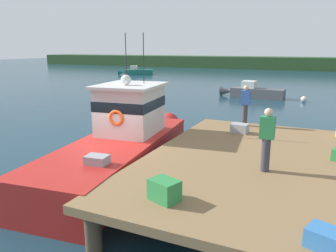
{
  "coord_description": "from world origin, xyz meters",
  "views": [
    {
      "loc": [
        6.25,
        -9.1,
        4.28
      ],
      "look_at": [
        1.2,
        1.84,
        1.4
      ],
      "focal_mm": 35.22,
      "sensor_mm": 36.0,
      "label": 1
    }
  ],
  "objects_px": {
    "crate_stack_near_edge": "(327,239)",
    "deckhand_by_the_boat": "(245,105)",
    "crate_single_by_cleat": "(164,190)",
    "main_fishing_boat": "(124,142)",
    "moored_boat_outer_mooring": "(136,72)",
    "deckhand_further_back": "(267,139)",
    "moored_boat_far_left": "(253,92)",
    "mooring_buoy_outer": "(245,92)",
    "mooring_buoy_spare_mooring": "(304,99)",
    "crate_stack_mid_dock": "(240,128)",
    "mooring_buoy_channel_marker": "(141,102)"
  },
  "relations": [
    {
      "from": "crate_single_by_cleat",
      "to": "moored_boat_far_left",
      "type": "bearing_deg",
      "value": 96.24
    },
    {
      "from": "main_fishing_boat",
      "to": "crate_stack_near_edge",
      "type": "bearing_deg",
      "value": -33.6
    },
    {
      "from": "crate_single_by_cleat",
      "to": "mooring_buoy_outer",
      "type": "distance_m",
      "value": 25.31
    },
    {
      "from": "moored_boat_far_left",
      "to": "mooring_buoy_channel_marker",
      "type": "height_order",
      "value": "moored_boat_far_left"
    },
    {
      "from": "main_fishing_boat",
      "to": "crate_stack_mid_dock",
      "type": "distance_m",
      "value": 4.28
    },
    {
      "from": "crate_stack_mid_dock",
      "to": "crate_single_by_cleat",
      "type": "distance_m",
      "value": 6.16
    },
    {
      "from": "moored_boat_far_left",
      "to": "mooring_buoy_channel_marker",
      "type": "relative_size",
      "value": 16.61
    },
    {
      "from": "crate_stack_mid_dock",
      "to": "mooring_buoy_outer",
      "type": "relative_size",
      "value": 1.3
    },
    {
      "from": "deckhand_further_back",
      "to": "moored_boat_far_left",
      "type": "relative_size",
      "value": 0.29
    },
    {
      "from": "crate_stack_near_edge",
      "to": "mooring_buoy_outer",
      "type": "bearing_deg",
      "value": 104.49
    },
    {
      "from": "crate_stack_mid_dock",
      "to": "mooring_buoy_outer",
      "type": "bearing_deg",
      "value": 101.11
    },
    {
      "from": "crate_stack_near_edge",
      "to": "deckhand_further_back",
      "type": "height_order",
      "value": "deckhand_further_back"
    },
    {
      "from": "crate_stack_mid_dock",
      "to": "crate_stack_near_edge",
      "type": "xyz_separation_m",
      "value": [
        2.88,
        -6.61,
        -0.01
      ]
    },
    {
      "from": "main_fishing_boat",
      "to": "crate_stack_near_edge",
      "type": "relative_size",
      "value": 16.57
    },
    {
      "from": "main_fishing_boat",
      "to": "crate_stack_mid_dock",
      "type": "relative_size",
      "value": 16.57
    },
    {
      "from": "main_fishing_boat",
      "to": "mooring_buoy_spare_mooring",
      "type": "bearing_deg",
      "value": 75.07
    },
    {
      "from": "moored_boat_far_left",
      "to": "mooring_buoy_outer",
      "type": "distance_m",
      "value": 1.82
    },
    {
      "from": "crate_stack_mid_dock",
      "to": "crate_single_by_cleat",
      "type": "xyz_separation_m",
      "value": [
        -0.16,
        -6.16,
        0.05
      ]
    },
    {
      "from": "crate_stack_mid_dock",
      "to": "main_fishing_boat",
      "type": "bearing_deg",
      "value": -146.94
    },
    {
      "from": "mooring_buoy_channel_marker",
      "to": "mooring_buoy_spare_mooring",
      "type": "relative_size",
      "value": 0.74
    },
    {
      "from": "main_fishing_boat",
      "to": "moored_boat_far_left",
      "type": "distance_m",
      "value": 19.71
    },
    {
      "from": "mooring_buoy_channel_marker",
      "to": "deckhand_further_back",
      "type": "bearing_deg",
      "value": -50.3
    },
    {
      "from": "crate_stack_near_edge",
      "to": "crate_stack_mid_dock",
      "type": "bearing_deg",
      "value": 113.53
    },
    {
      "from": "crate_stack_near_edge",
      "to": "main_fishing_boat",
      "type": "bearing_deg",
      "value": 146.4
    },
    {
      "from": "crate_single_by_cleat",
      "to": "deckhand_by_the_boat",
      "type": "distance_m",
      "value": 7.41
    },
    {
      "from": "crate_single_by_cleat",
      "to": "crate_stack_mid_dock",
      "type": "bearing_deg",
      "value": 88.52
    },
    {
      "from": "crate_single_by_cleat",
      "to": "crate_stack_near_edge",
      "type": "bearing_deg",
      "value": -8.53
    },
    {
      "from": "crate_single_by_cleat",
      "to": "deckhand_further_back",
      "type": "distance_m",
      "value": 3.11
    },
    {
      "from": "main_fishing_boat",
      "to": "mooring_buoy_spare_mooring",
      "type": "height_order",
      "value": "main_fishing_boat"
    },
    {
      "from": "mooring_buoy_spare_mooring",
      "to": "crate_stack_mid_dock",
      "type": "bearing_deg",
      "value": -95.05
    },
    {
      "from": "crate_stack_mid_dock",
      "to": "deckhand_by_the_boat",
      "type": "bearing_deg",
      "value": 94.23
    },
    {
      "from": "main_fishing_boat",
      "to": "deckhand_further_back",
      "type": "xyz_separation_m",
      "value": [
        5.03,
        -1.25,
        1.05
      ]
    },
    {
      "from": "moored_boat_far_left",
      "to": "mooring_buoy_outer",
      "type": "xyz_separation_m",
      "value": [
        -0.97,
        1.52,
        -0.26
      ]
    },
    {
      "from": "crate_stack_near_edge",
      "to": "moored_boat_outer_mooring",
      "type": "height_order",
      "value": "crate_stack_near_edge"
    },
    {
      "from": "main_fishing_boat",
      "to": "crate_single_by_cleat",
      "type": "xyz_separation_m",
      "value": [
        3.41,
        -3.83,
        0.42
      ]
    },
    {
      "from": "crate_stack_mid_dock",
      "to": "mooring_buoy_channel_marker",
      "type": "xyz_separation_m",
      "value": [
        -9.84,
        10.03,
        -1.2
      ]
    },
    {
      "from": "crate_single_by_cleat",
      "to": "main_fishing_boat",
      "type": "bearing_deg",
      "value": 131.71
    },
    {
      "from": "crate_stack_near_edge",
      "to": "moored_boat_outer_mooring",
      "type": "bearing_deg",
      "value": 123.59
    },
    {
      "from": "crate_single_by_cleat",
      "to": "mooring_buoy_outer",
      "type": "relative_size",
      "value": 1.3
    },
    {
      "from": "deckhand_further_back",
      "to": "crate_stack_mid_dock",
      "type": "bearing_deg",
      "value": 112.17
    },
    {
      "from": "crate_single_by_cleat",
      "to": "deckhand_by_the_boat",
      "type": "height_order",
      "value": "deckhand_by_the_boat"
    },
    {
      "from": "deckhand_by_the_boat",
      "to": "moored_boat_far_left",
      "type": "xyz_separation_m",
      "value": [
        -2.64,
        16.13,
        -1.57
      ]
    },
    {
      "from": "crate_stack_near_edge",
      "to": "deckhand_by_the_boat",
      "type": "distance_m",
      "value": 8.41
    },
    {
      "from": "moored_boat_far_left",
      "to": "crate_stack_near_edge",
      "type": "bearing_deg",
      "value": -76.83
    },
    {
      "from": "crate_single_by_cleat",
      "to": "mooring_buoy_channel_marker",
      "type": "relative_size",
      "value": 1.76
    },
    {
      "from": "deckhand_further_back",
      "to": "mooring_buoy_channel_marker",
      "type": "height_order",
      "value": "deckhand_further_back"
    },
    {
      "from": "crate_single_by_cleat",
      "to": "mooring_buoy_channel_marker",
      "type": "xyz_separation_m",
      "value": [
        -9.68,
        16.19,
        -1.25
      ]
    },
    {
      "from": "main_fishing_boat",
      "to": "moored_boat_outer_mooring",
      "type": "height_order",
      "value": "main_fishing_boat"
    },
    {
      "from": "mooring_buoy_outer",
      "to": "mooring_buoy_spare_mooring",
      "type": "height_order",
      "value": "mooring_buoy_outer"
    },
    {
      "from": "mooring_buoy_outer",
      "to": "mooring_buoy_channel_marker",
      "type": "xyz_separation_m",
      "value": [
        -6.14,
        -8.84,
        -0.06
      ]
    }
  ]
}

